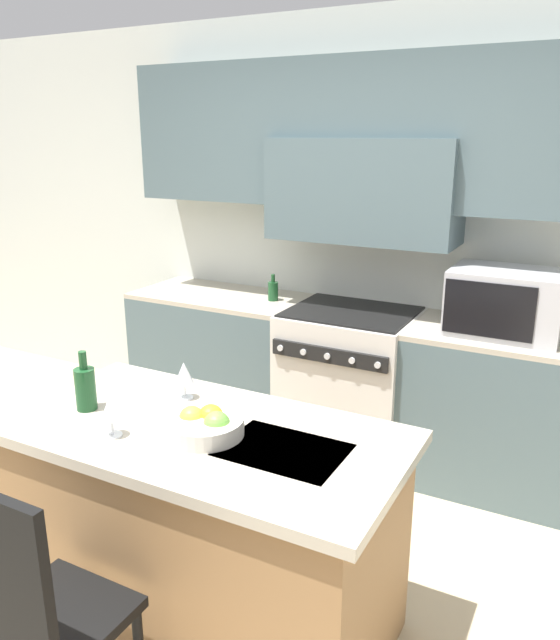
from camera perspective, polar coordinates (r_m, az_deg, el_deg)
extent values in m
cube|color=silver|center=(4.06, 8.64, 7.65)|extent=(10.00, 0.06, 2.70)
cube|color=#4C6066|center=(3.83, 8.01, 16.53)|extent=(3.10, 0.34, 0.85)
cube|color=#4C6066|center=(3.81, 7.65, 11.65)|extent=(1.14, 0.40, 0.60)
cube|color=#4C6066|center=(4.42, -5.33, -3.63)|extent=(1.16, 0.62, 0.89)
cube|color=#B2A893|center=(4.28, -5.50, 2.19)|extent=(1.16, 0.62, 0.03)
cube|color=#4C6066|center=(3.79, 20.30, -8.20)|extent=(1.16, 0.62, 0.89)
cube|color=#B2A893|center=(3.63, 21.03, -1.54)|extent=(1.16, 0.62, 0.03)
cube|color=beige|center=(3.98, 6.33, -5.77)|extent=(0.77, 0.66, 0.93)
cube|color=black|center=(3.82, 6.56, 0.76)|extent=(0.74, 0.61, 0.01)
cube|color=black|center=(3.57, 4.44, -3.24)|extent=(0.71, 0.02, 0.09)
cylinder|color=silver|center=(3.69, 0.06, -2.56)|extent=(0.04, 0.02, 0.04)
cylinder|color=silver|center=(3.62, 2.17, -2.92)|extent=(0.04, 0.02, 0.04)
cylinder|color=silver|center=(3.56, 4.36, -3.30)|extent=(0.04, 0.02, 0.04)
cylinder|color=silver|center=(3.51, 6.62, -3.68)|extent=(0.04, 0.02, 0.04)
cylinder|color=silver|center=(3.46, 8.95, -4.07)|extent=(0.04, 0.02, 0.04)
cube|color=#B7B7BC|center=(3.59, 19.94, 1.55)|extent=(0.58, 0.42, 0.35)
cube|color=black|center=(3.39, 18.51, 0.84)|extent=(0.46, 0.01, 0.29)
cube|color=olive|center=(2.68, -6.80, -18.84)|extent=(1.48, 0.74, 0.85)
cube|color=#B2A893|center=(2.45, -7.16, -10.30)|extent=(1.57, 0.81, 0.04)
cube|color=#2D2D30|center=(2.28, 0.31, -11.91)|extent=(0.44, 0.32, 0.01)
cylinder|color=#B2B2B7|center=(2.42, 2.43, -9.92)|extent=(0.02, 0.02, 0.00)
cube|color=black|center=(2.37, -19.62, -24.30)|extent=(0.42, 0.40, 0.04)
cube|color=black|center=(2.11, -24.24, -20.57)|extent=(0.40, 0.04, 0.55)
cylinder|color=black|center=(2.71, -19.04, -24.78)|extent=(0.04, 0.04, 0.44)
cylinder|color=#194723|center=(2.67, -17.36, -6.05)|extent=(0.08, 0.08, 0.17)
cylinder|color=#194723|center=(2.62, -17.59, -3.53)|extent=(0.03, 0.03, 0.07)
cylinder|color=white|center=(2.45, -15.03, -10.12)|extent=(0.07, 0.07, 0.01)
cylinder|color=white|center=(2.43, -15.09, -9.37)|extent=(0.01, 0.01, 0.07)
cone|color=white|center=(2.40, -15.23, -7.69)|extent=(0.08, 0.08, 0.09)
cylinder|color=white|center=(2.71, -8.67, -7.02)|extent=(0.07, 0.07, 0.01)
cylinder|color=white|center=(2.69, -8.70, -6.33)|extent=(0.01, 0.01, 0.07)
cone|color=white|center=(2.67, -8.78, -4.78)|extent=(0.08, 0.08, 0.09)
cylinder|color=silver|center=(2.38, -6.94, -9.65)|extent=(0.30, 0.30, 0.07)
sphere|color=gold|center=(2.40, -8.09, -8.89)|extent=(0.10, 0.10, 0.10)
sphere|color=#66A83D|center=(2.34, -5.80, -9.51)|extent=(0.10, 0.10, 0.10)
sphere|color=gold|center=(2.40, -6.35, -8.79)|extent=(0.10, 0.10, 0.10)
cylinder|color=#194723|center=(4.08, -0.64, 2.65)|extent=(0.07, 0.07, 0.12)
cylinder|color=#194723|center=(4.06, -0.64, 3.84)|extent=(0.03, 0.03, 0.05)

